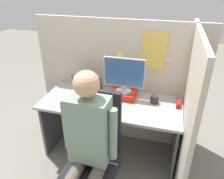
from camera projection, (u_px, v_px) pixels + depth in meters
name	position (u px, v px, depth m)	size (l,w,h in m)	color
ground_plane	(103.00, 171.00, 2.50)	(12.00, 12.00, 0.00)	slate
cubicle_panel_back	(119.00, 84.00, 2.73)	(2.07, 0.05, 1.58)	#B7AD99
cubicle_panel_right	(187.00, 112.00, 2.17)	(0.04, 1.31, 1.58)	#B7AD99
desk	(111.00, 115.00, 2.53)	(1.57, 0.67, 0.74)	#9E9993
paper_box	(123.00, 94.00, 2.53)	(0.28, 0.24, 0.07)	red
monitor	(124.00, 74.00, 2.41)	(0.46, 0.18, 0.40)	#B2B2B7
laptop	(86.00, 90.00, 2.58)	(0.37, 0.22, 0.23)	#2D2D33
mouse	(99.00, 102.00, 2.41)	(0.07, 0.05, 0.03)	gray
stapler	(178.00, 103.00, 2.37)	(0.04, 0.16, 0.06)	#A31919
carrot_toy	(91.00, 109.00, 2.28)	(0.04, 0.13, 0.04)	orange
office_chair	(95.00, 150.00, 2.04)	(0.52, 0.57, 1.11)	black
person	(87.00, 141.00, 1.77)	(0.48, 0.47, 1.40)	brown
coffee_mug	(154.00, 99.00, 2.41)	(0.09, 0.09, 0.08)	#232328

